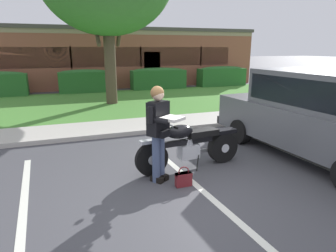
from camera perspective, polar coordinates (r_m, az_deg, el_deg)
ground_plane at (r=5.23m, az=6.19°, el=-11.61°), size 140.00×140.00×0.00m
curb_strip at (r=8.32m, az=-4.54°, el=-1.03°), size 60.00×0.20×0.12m
concrete_walk at (r=9.12m, az=-5.98°, el=0.22°), size 60.00×1.50×0.08m
grass_lawn at (r=13.13m, az=-10.49°, el=4.48°), size 60.00×6.86×0.06m
stall_stripe_0 at (r=5.00m, az=-26.08°, el=-14.40°), size 0.35×4.40×0.01m
stall_stripe_1 at (r=5.38m, az=4.88°, el=-10.77°), size 0.35×4.40×0.01m
stall_stripe_2 at (r=6.92m, az=26.14°, el=-6.34°), size 0.35×4.40×0.01m
motorcycle at (r=5.87m, az=4.88°, el=-3.54°), size 2.24×0.82×1.18m
rider_person at (r=5.10m, az=-1.71°, el=-0.11°), size 0.61×0.67×1.70m
handbag at (r=5.19m, az=3.01°, el=-9.97°), size 0.28×0.13×0.36m
parked_suv_adjacent at (r=7.05m, az=27.35°, el=1.96°), size 2.25×4.95×1.86m
hedge_center_left at (r=16.35m, az=-15.79°, el=8.37°), size 2.60×0.90×1.24m
hedge_center_right at (r=17.15m, az=-1.85°, el=9.19°), size 3.11×0.90×1.24m
hedge_right at (r=18.83m, az=10.25°, el=9.46°), size 2.98×0.90×1.24m
brick_building at (r=23.05m, az=-18.75°, el=12.62°), size 23.30×11.50×3.51m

